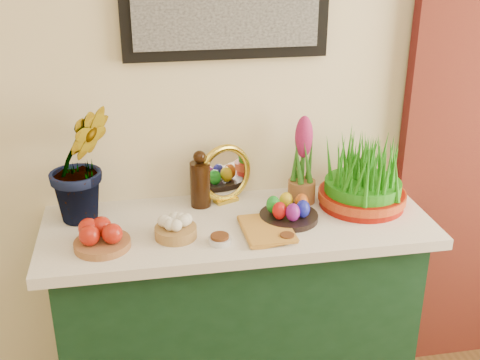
% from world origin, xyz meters
% --- Properties ---
extents(sideboard, '(1.30, 0.45, 0.85)m').
position_xyz_m(sideboard, '(0.10, 2.00, 0.42)').
color(sideboard, '#133620').
rests_on(sideboard, ground).
extents(tablecloth, '(1.40, 0.55, 0.04)m').
position_xyz_m(tablecloth, '(0.10, 2.00, 0.87)').
color(tablecloth, white).
rests_on(tablecloth, sideboard).
extents(hyacinth_green, '(0.35, 0.32, 0.56)m').
position_xyz_m(hyacinth_green, '(-0.44, 2.12, 1.17)').
color(hyacinth_green, '#2E751F').
rests_on(hyacinth_green, tablecloth).
extents(apple_bowl, '(0.25, 0.25, 0.09)m').
position_xyz_m(apple_bowl, '(-0.38, 1.89, 0.93)').
color(apple_bowl, '#945B33').
rests_on(apple_bowl, tablecloth).
extents(garlic_basket, '(0.16, 0.16, 0.08)m').
position_xyz_m(garlic_basket, '(-0.13, 1.92, 0.92)').
color(garlic_basket, '#AF8A46').
rests_on(garlic_basket, tablecloth).
extents(vinegar_cruet, '(0.08, 0.08, 0.22)m').
position_xyz_m(vinegar_cruet, '(-0.02, 2.15, 0.99)').
color(vinegar_cruet, black).
rests_on(vinegar_cruet, tablecloth).
extents(mirror, '(0.23, 0.13, 0.23)m').
position_xyz_m(mirror, '(0.08, 2.18, 1.00)').
color(mirror, gold).
rests_on(mirror, tablecloth).
extents(book, '(0.16, 0.23, 0.03)m').
position_xyz_m(book, '(0.10, 1.89, 0.91)').
color(book, '#C58730').
rests_on(book, tablecloth).
extents(spice_dish_left, '(0.08, 0.08, 0.03)m').
position_xyz_m(spice_dish_left, '(0.01, 1.85, 0.90)').
color(spice_dish_left, silver).
rests_on(spice_dish_left, tablecloth).
extents(spice_dish_right, '(0.06, 0.06, 0.03)m').
position_xyz_m(spice_dish_right, '(0.23, 1.82, 0.90)').
color(spice_dish_right, silver).
rests_on(spice_dish_right, tablecloth).
extents(egg_plate, '(0.25, 0.25, 0.09)m').
position_xyz_m(egg_plate, '(0.28, 1.97, 0.92)').
color(egg_plate, black).
rests_on(egg_plate, tablecloth).
extents(hyacinth_pink, '(0.11, 0.11, 0.34)m').
position_xyz_m(hyacinth_pink, '(0.37, 2.12, 1.04)').
color(hyacinth_pink, '#9B6134').
rests_on(hyacinth_pink, tablecloth).
extents(wheatgrass_sabzeh, '(0.33, 0.33, 0.27)m').
position_xyz_m(wheatgrass_sabzeh, '(0.58, 2.05, 1.01)').
color(wheatgrass_sabzeh, '#8F0F05').
rests_on(wheatgrass_sabzeh, tablecloth).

